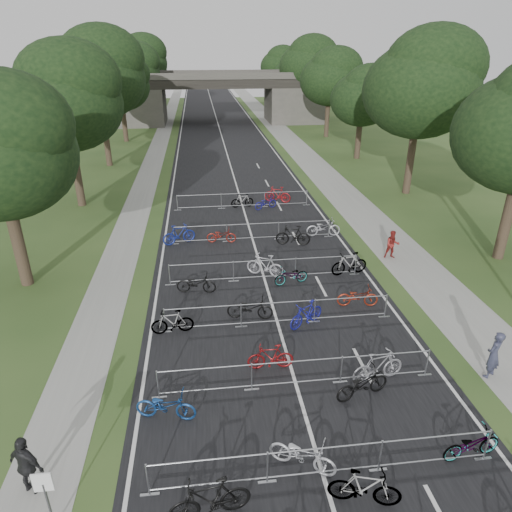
{
  "coord_description": "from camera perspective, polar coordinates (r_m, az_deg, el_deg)",
  "views": [
    {
      "loc": [
        -2.86,
        -4.74,
        10.59
      ],
      "look_at": [
        -0.37,
        15.45,
        1.1
      ],
      "focal_mm": 32.0,
      "sensor_mm": 36.0,
      "label": 1
    }
  ],
  "objects": [
    {
      "name": "bike_23",
      "position": [
        27.8,
        8.41,
        3.53
      ],
      "size": [
        2.08,
        0.8,
        1.08
      ],
      "primitive_type": "imported",
      "rotation": [
        0.0,
        0.0,
        1.53
      ],
      "color": "#ADAEB5",
      "rests_on": "ground"
    },
    {
      "name": "sidewalk_left",
      "position": [
        55.95,
        -11.99,
        13.57
      ],
      "size": [
        2.0,
        140.0,
        0.01
      ],
      "primitive_type": "cube",
      "color": "gray",
      "rests_on": "ground"
    },
    {
      "name": "sidewalk_right",
      "position": [
        56.81,
        4.25,
        14.2
      ],
      "size": [
        3.0,
        140.0,
        0.01
      ],
      "primitive_type": "cube",
      "color": "gray",
      "rests_on": "ground"
    },
    {
      "name": "road",
      "position": [
        55.83,
        -4.08,
        14.01
      ],
      "size": [
        11.0,
        140.0,
        0.01
      ],
      "primitive_type": "cube",
      "color": "black",
      "rests_on": "ground"
    },
    {
      "name": "barrier_row_1",
      "position": [
        13.37,
        8.57,
        -24.09
      ],
      "size": [
        9.7,
        0.08,
        1.1
      ],
      "color": "#A4A7AC",
      "rests_on": "ground"
    },
    {
      "name": "barrier_row_6",
      "position": [
        32.47,
        -1.64,
        6.97
      ],
      "size": [
        9.7,
        0.08,
        1.1
      ],
      "color": "#A4A7AC",
      "rests_on": "ground"
    },
    {
      "name": "bike_4",
      "position": [
        12.51,
        -5.79,
        -28.06
      ],
      "size": [
        2.11,
        0.89,
        1.23
      ],
      "primitive_type": "imported",
      "rotation": [
        0.0,
        0.0,
        4.87
      ],
      "color": "black",
      "rests_on": "ground"
    },
    {
      "name": "barrier_row_4",
      "position": [
        22.34,
        1.09,
        -1.73
      ],
      "size": [
        9.7,
        0.08,
        1.1
      ],
      "color": "#A4A7AC",
      "rests_on": "ground"
    },
    {
      "name": "bike_20",
      "position": [
        26.75,
        -9.6,
        2.68
      ],
      "size": [
        2.02,
        1.21,
        1.17
      ],
      "primitive_type": "imported",
      "rotation": [
        0.0,
        0.0,
        1.93
      ],
      "color": "navy",
      "rests_on": "ground"
    },
    {
      "name": "bike_18",
      "position": [
        22.03,
        4.44,
        -2.47
      ],
      "size": [
        1.82,
        0.98,
        0.91
      ],
      "primitive_type": "imported",
      "rotation": [
        0.0,
        0.0,
        4.94
      ],
      "color": "#A4A7AC",
      "rests_on": "ground"
    },
    {
      "name": "barrier_row_3",
      "position": [
        18.89,
        2.79,
        -7.15
      ],
      "size": [
        9.7,
        0.08,
        1.1
      ],
      "color": "#A4A7AC",
      "rests_on": "ground"
    },
    {
      "name": "bike_5",
      "position": [
        13.52,
        5.85,
        -23.45
      ],
      "size": [
        1.99,
        1.52,
        1.0
      ],
      "primitive_type": "imported",
      "rotation": [
        0.0,
        0.0,
        1.05
      ],
      "color": "#B5B7BE",
      "rests_on": "ground"
    },
    {
      "name": "overpass_bridge",
      "position": [
        70.16,
        -4.93,
        19.14
      ],
      "size": [
        31.0,
        8.0,
        7.05
      ],
      "color": "#45433E",
      "rests_on": "ground"
    },
    {
      "name": "bike_11",
      "position": [
        16.56,
        15.01,
        -13.2
      ],
      "size": [
        1.99,
        0.89,
        1.16
      ],
      "primitive_type": "imported",
      "rotation": [
        0.0,
        0.0,
        1.76
      ],
      "color": "gray",
      "rests_on": "ground"
    },
    {
      "name": "bike_12",
      "position": [
        18.67,
        -10.42,
        -8.13
      ],
      "size": [
        1.74,
        0.62,
        1.03
      ],
      "primitive_type": "imported",
      "rotation": [
        0.0,
        0.0,
        4.79
      ],
      "color": "#A4A7AC",
      "rests_on": "ground"
    },
    {
      "name": "tree_right_2",
      "position": [
        47.66,
        13.3,
        18.79
      ],
      "size": [
        6.16,
        6.16,
        9.39
      ],
      "color": "#33261C",
      "rests_on": "ground"
    },
    {
      "name": "bike_26",
      "position": [
        32.24,
        1.21,
        6.68
      ],
      "size": [
        1.83,
        1.25,
        0.91
      ],
      "primitive_type": "imported",
      "rotation": [
        0.0,
        0.0,
        1.99
      ],
      "color": "navy",
      "rests_on": "ground"
    },
    {
      "name": "tree_right_4",
      "position": [
        70.55,
        6.57,
        22.67
      ],
      "size": [
        8.18,
        8.18,
        12.47
      ],
      "color": "#33261C",
      "rests_on": "ground"
    },
    {
      "name": "tree_left_6",
      "position": [
        93.15,
        -13.25,
        21.88
      ],
      "size": [
        6.72,
        6.72,
        10.25
      ],
      "color": "#33261C",
      "rests_on": "ground"
    },
    {
      "name": "bike_15",
      "position": [
        20.67,
        12.58,
        -4.97
      ],
      "size": [
        1.87,
        0.85,
        0.95
      ],
      "primitive_type": "imported",
      "rotation": [
        0.0,
        0.0,
        1.45
      ],
      "color": "maroon",
      "rests_on": "ground"
    },
    {
      "name": "bike_13",
      "position": [
        19.27,
        -0.76,
        -6.53
      ],
      "size": [
        2.05,
        1.06,
        1.03
      ],
      "primitive_type": "imported",
      "rotation": [
        0.0,
        0.0,
        1.37
      ],
      "color": "black",
      "rests_on": "ground"
    },
    {
      "name": "bike_6",
      "position": [
        13.02,
        13.44,
        -26.36
      ],
      "size": [
        1.91,
        1.01,
        1.11
      ],
      "primitive_type": "imported",
      "rotation": [
        0.0,
        0.0,
        1.29
      ],
      "color": "#A4A7AC",
      "rests_on": "ground"
    },
    {
      "name": "bike_16",
      "position": [
        21.39,
        -7.48,
        -3.43
      ],
      "size": [
        1.92,
        0.93,
        0.97
      ],
      "primitive_type": "imported",
      "rotation": [
        0.0,
        0.0,
        1.41
      ],
      "color": "black",
      "rests_on": "ground"
    },
    {
      "name": "bike_8",
      "position": [
        15.0,
        -11.21,
        -17.87
      ],
      "size": [
        2.01,
        1.09,
        1.0
      ],
      "primitive_type": "imported",
      "rotation": [
        0.0,
        0.0,
        1.34
      ],
      "color": "navy",
      "rests_on": "ground"
    },
    {
      "name": "bike_22",
      "position": [
        26.28,
        4.65,
        2.57
      ],
      "size": [
        2.06,
        1.01,
        1.19
      ],
      "primitive_type": "imported",
      "rotation": [
        0.0,
        0.0,
        4.47
      ],
      "color": "black",
      "rests_on": "ground"
    },
    {
      "name": "bike_14",
      "position": [
        18.93,
        6.31,
        -7.23
      ],
      "size": [
        1.79,
        1.38,
        1.08
      ],
      "primitive_type": "imported",
      "rotation": [
        0.0,
        0.0,
        5.27
      ],
      "color": "navy",
      "rests_on": "ground"
    },
    {
      "name": "tree_left_1",
      "position": [
        33.93,
        -22.68,
        17.64
      ],
      "size": [
        7.56,
        7.56,
        11.53
      ],
      "color": "#33261C",
      "rests_on": "ground"
    },
    {
      "name": "bike_25",
      "position": [
        32.59,
        -1.72,
        6.94
      ],
      "size": [
        1.69,
        0.72,
        0.98
      ],
      "primitive_type": "imported",
      "rotation": [
        0.0,
        0.0,
        1.73
      ],
      "color": "#A4A7AC",
      "rests_on": "ground"
    },
    {
      "name": "tree_left_5",
      "position": [
        81.16,
        -14.16,
        22.57
      ],
      "size": [
        8.4,
        8.4,
        12.81
      ],
      "color": "#33261C",
      "rests_on": "ground"
    },
    {
      "name": "tree_right_6",
      "position": [
        94.11,
        2.98,
        22.74
      ],
      "size": [
        7.17,
        7.17,
        10.93
      ],
      "color": "#33261C",
      "rests_on": "ground"
    },
    {
      "name": "bike_7",
      "position": [
        14.99,
        25.34,
        -20.54
      ],
      "size": [
        1.83,
        0.83,
        0.93
      ],
      "primitive_type": "imported",
      "rotation": [
        0.0,
        0.0,
        1.7
      ],
      "color": "#A4A7AC",
      "rests_on": "ground"
    },
    {
      "name": "pedestrian_c",
      "position": [
        13.97,
        -26.7,
        -22.38
      ],
      "size": [
        1.13,
        0.86,
        1.78
      ],
      "primitive_type": "imported",
      "rotation": [
        0.0,
        0.0,
        2.67
      ],
      "color": "black",
      "rests_on": "ground"
    },
    {
      "name": "bike_17",
      "position": [
        22.68,
        1.14,
        -1.17
      ],
      "size": [
        1.99,
        1.41,
        1.18
      ],
      "primitive_type": "imported",
      "rotation": [
        0.0,
        0.0,
        4.22
      ],
      "color": "#B5B3BC",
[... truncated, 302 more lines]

